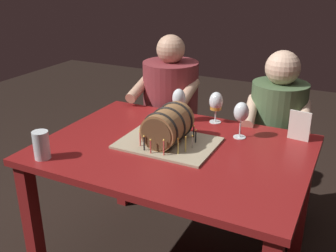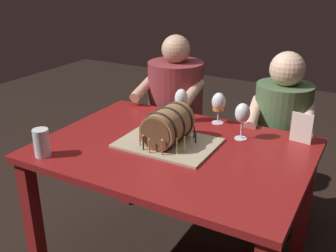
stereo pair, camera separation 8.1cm
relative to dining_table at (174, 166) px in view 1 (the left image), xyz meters
The scene contains 9 objects.
dining_table is the anchor object (origin of this frame).
barrel_cake 0.20m from the dining_table, 158.35° to the left, with size 0.49×0.36×0.20m.
wine_glass_rose 0.43m from the dining_table, 111.30° to the left, with size 0.08×0.08×0.20m.
wine_glass_amber 0.48m from the dining_table, 80.35° to the left, with size 0.08×0.08×0.18m.
wine_glass_empty 0.45m from the dining_table, 44.95° to the left, with size 0.08×0.08×0.20m.
beer_pint 0.66m from the dining_table, 142.20° to the right, with size 0.08×0.08×0.14m.
menu_card 0.68m from the dining_table, 33.86° to the left, with size 0.11×0.01×0.16m, color silver.
person_seated_left 0.81m from the dining_table, 117.35° to the left, with size 0.44×0.51×1.19m.
person_seated_right 0.81m from the dining_table, 62.59° to the left, with size 0.42×0.51×1.15m.
Camera 1 is at (0.78, -1.63, 1.61)m, focal length 42.14 mm.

